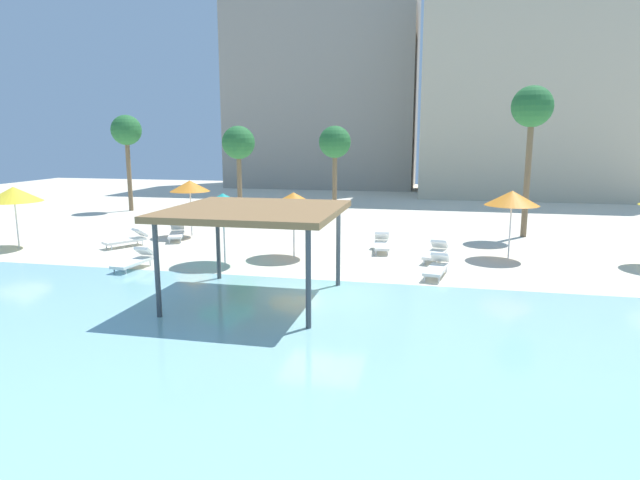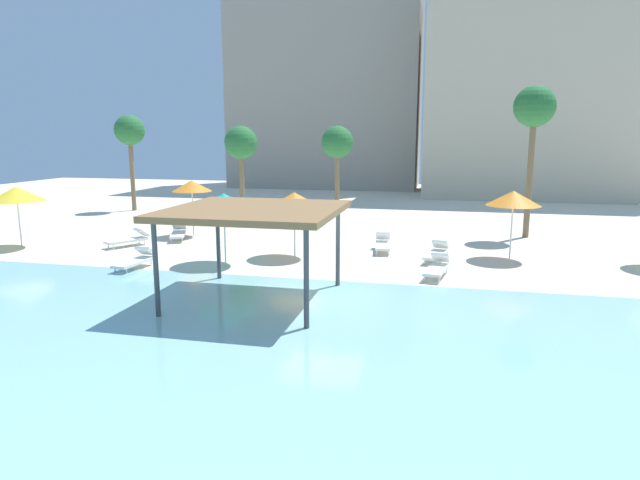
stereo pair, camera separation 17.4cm
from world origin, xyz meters
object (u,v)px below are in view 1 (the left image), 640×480
shade_pavilion (255,213)px  lounge_chair_0 (436,252)px  beach_umbrella_orange_0 (512,198)px  palm_tree_0 (532,111)px  beach_umbrella_orange_1 (294,200)px  palm_tree_2 (126,132)px  palm_tree_1 (335,144)px  beach_umbrella_orange_2 (190,186)px  lounge_chair_1 (177,233)px  beach_umbrella_yellow_4 (14,194)px  palm_tree_3 (238,144)px  beach_umbrella_teal_5 (223,202)px  lounge_chair_4 (437,267)px  lounge_chair_3 (135,260)px  lounge_chair_6 (382,243)px  lounge_chair_5 (128,239)px

shade_pavilion → lounge_chair_0: (5.09, 6.54, -2.28)m
beach_umbrella_orange_0 → palm_tree_0: size_ratio=0.38×
beach_umbrella_orange_1 → palm_tree_2: palm_tree_2 is taller
beach_umbrella_orange_0 → palm_tree_1: 13.56m
beach_umbrella_orange_2 → lounge_chair_1: bearing=-101.7°
beach_umbrella_orange_2 → lounge_chair_1: (-0.23, -1.13, -2.09)m
shade_pavilion → palm_tree_0: size_ratio=0.68×
beach_umbrella_yellow_4 → palm_tree_3: palm_tree_3 is taller
beach_umbrella_yellow_4 → palm_tree_3: size_ratio=0.49×
beach_umbrella_orange_2 → beach_umbrella_teal_5: beach_umbrella_orange_2 is taller
lounge_chair_4 → lounge_chair_3: bearing=-73.4°
beach_umbrella_orange_1 → lounge_chair_6: beach_umbrella_orange_1 is taller
lounge_chair_5 → beach_umbrella_orange_0: bearing=125.2°
lounge_chair_3 → palm_tree_2: palm_tree_2 is taller
palm_tree_0 → palm_tree_2: bearing=169.2°
lounge_chair_4 → palm_tree_2: 24.02m
lounge_chair_1 → palm_tree_3: 8.10m
shade_pavilion → lounge_chair_5: (-8.15, 6.49, -2.28)m
beach_umbrella_yellow_4 → lounge_chair_4: (17.83, -1.18, -1.99)m
beach_umbrella_yellow_4 → lounge_chair_1: (5.89, 3.12, -1.99)m
lounge_chair_1 → lounge_chair_6: 9.66m
beach_umbrella_orange_2 → palm_tree_2: palm_tree_2 is taller
beach_umbrella_orange_1 → palm_tree_3: palm_tree_3 is taller
beach_umbrella_orange_2 → lounge_chair_0: bearing=-14.3°
lounge_chair_4 → palm_tree_1: (-6.18, 13.50, 3.99)m
beach_umbrella_orange_0 → lounge_chair_0: 3.65m
lounge_chair_0 → palm_tree_1: bearing=-138.8°
beach_umbrella_orange_0 → beach_umbrella_yellow_4: beach_umbrella_orange_0 is taller
lounge_chair_0 → palm_tree_3: size_ratio=0.37×
lounge_chair_4 → lounge_chair_6: (-2.30, 3.79, 0.00)m
beach_umbrella_orange_0 → palm_tree_2: size_ratio=0.44×
lounge_chair_3 → palm_tree_1: palm_tree_1 is taller
beach_umbrella_orange_1 → lounge_chair_5: size_ratio=1.34×
lounge_chair_0 → lounge_chair_1: 12.02m
palm_tree_1 → lounge_chair_1: bearing=-122.1°
lounge_chair_3 → palm_tree_3: 13.26m
palm_tree_2 → palm_tree_3: palm_tree_2 is taller
lounge_chair_0 → lounge_chair_1: size_ratio=1.00×
beach_umbrella_orange_2 → beach_umbrella_teal_5: size_ratio=1.00×
beach_umbrella_teal_5 → lounge_chair_4: size_ratio=1.36×
lounge_chair_5 → lounge_chair_0: bearing=121.6°
beach_umbrella_orange_1 → lounge_chair_1: size_ratio=1.31×
shade_pavilion → lounge_chair_6: bearing=70.1°
beach_umbrella_orange_1 → lounge_chair_5: bearing=176.8°
lounge_chair_3 → lounge_chair_4: same height
beach_umbrella_teal_5 → lounge_chair_5: bearing=157.9°
lounge_chair_5 → palm_tree_0: size_ratio=0.27×
beach_umbrella_yellow_4 → lounge_chair_4: 17.98m
beach_umbrella_orange_0 → palm_tree_0: 6.31m
beach_umbrella_orange_1 → beach_umbrella_yellow_4: 12.21m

